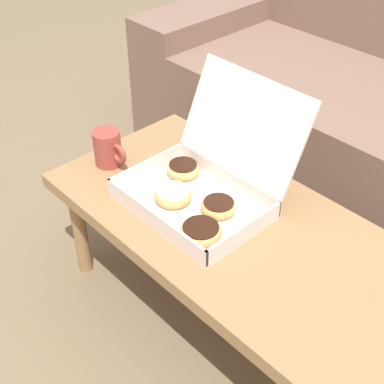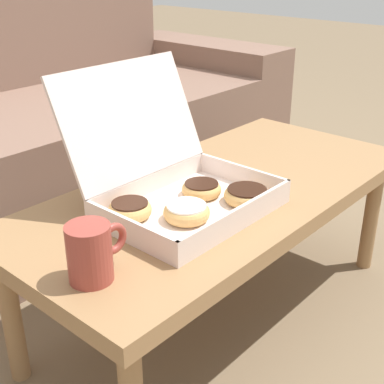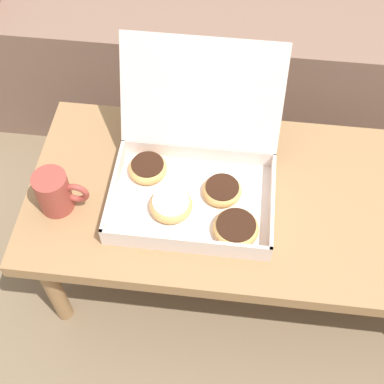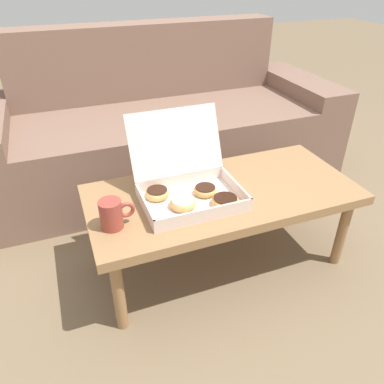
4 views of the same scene
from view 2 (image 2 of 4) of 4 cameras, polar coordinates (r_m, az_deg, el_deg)
The scene contains 5 objects.
ground_plane at distance 1.58m, azimuth -0.02°, elevation -11.28°, with size 12.00×12.00×0.00m, color #756047.
couch at distance 2.00m, azimuth -17.51°, elevation 5.23°, with size 2.12×0.81×0.87m.
coffee_table at distance 1.35m, azimuth 3.04°, elevation -1.01°, with size 1.11×0.52×0.38m.
pastry_box at distance 1.20m, azimuth -1.30°, elevation 0.75°, with size 0.38×0.38×0.30m.
coffee_mug at distance 0.96m, azimuth -10.69°, elevation -6.31°, with size 0.13×0.08×0.11m.
Camera 2 is at (-0.95, -0.84, 0.93)m, focal length 50.00 mm.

